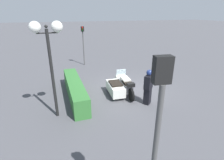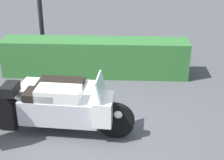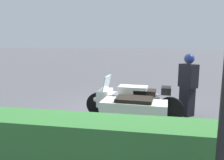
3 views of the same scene
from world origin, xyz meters
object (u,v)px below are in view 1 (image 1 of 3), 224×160
Objects in this scene: twin_lamp_post at (48,40)px; traffic_light_far at (156,135)px; police_motorcycle at (119,86)px; hedge_bush_curbside at (75,89)px; officer_rider at (148,86)px; traffic_light_near at (83,40)px.

twin_lamp_post is 1.07× the size of traffic_light_far.
police_motorcycle is 0.58× the size of hedge_bush_curbside.
twin_lamp_post reaches higher than police_motorcycle.
hedge_bush_curbside is 3.34m from twin_lamp_post.
police_motorcycle reaches higher than hedge_bush_curbside.
hedge_bush_curbside is (1.87, 3.23, -0.48)m from officer_rider.
traffic_light_far is at bearing 167.69° from police_motorcycle.
twin_lamp_post is 1.24× the size of traffic_light_near.
police_motorcycle is at bearing 171.15° from officer_rider.
traffic_light_near reaches higher than officer_rider.
hedge_bush_curbside is at bearing 86.06° from police_motorcycle.
police_motorcycle is 6.46m from traffic_light_near.
traffic_light_far is (-4.71, 2.72, 1.47)m from officer_rider.
police_motorcycle is 1.82m from officer_rider.
twin_lamp_post is 5.34m from traffic_light_far.
police_motorcycle is 0.67× the size of twin_lamp_post.
officer_rider is 0.39× the size of hedge_bush_curbside.
officer_rider is 4.83m from twin_lamp_post.
officer_rider is 7.99m from traffic_light_near.
hedge_bush_curbside is at bearing -33.21° from twin_lamp_post.
traffic_light_far is (-6.58, -0.50, 1.94)m from hedge_bush_curbside.
twin_lamp_post reaches higher than traffic_light_near.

